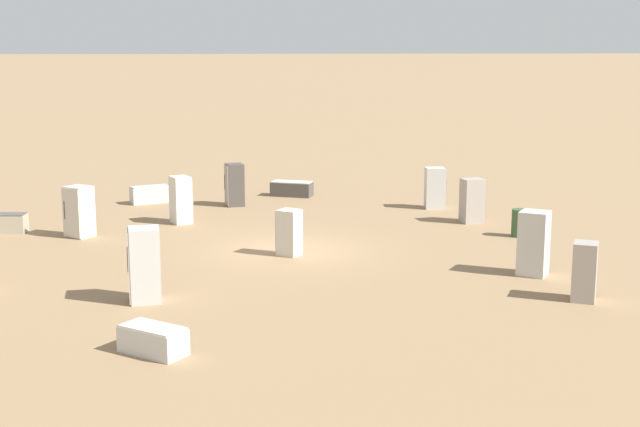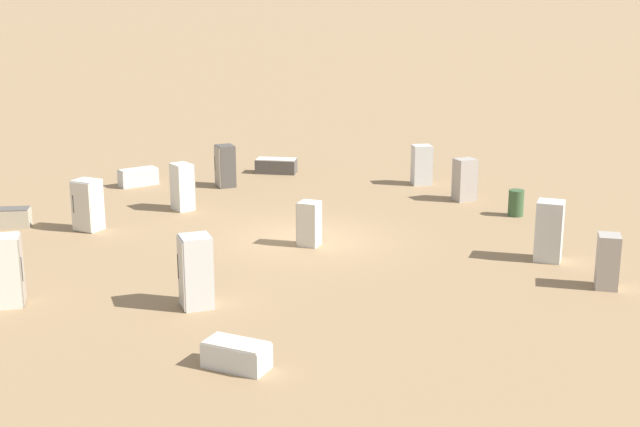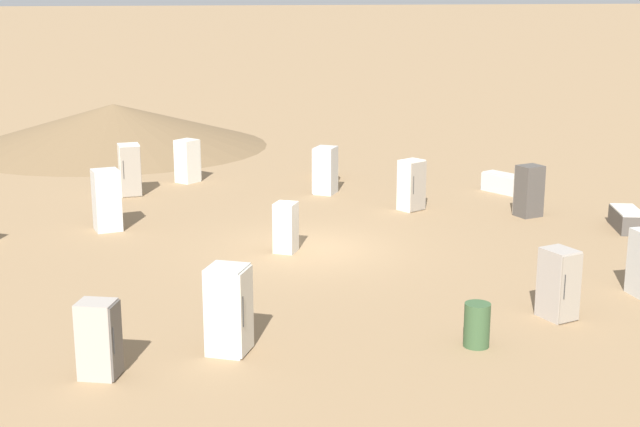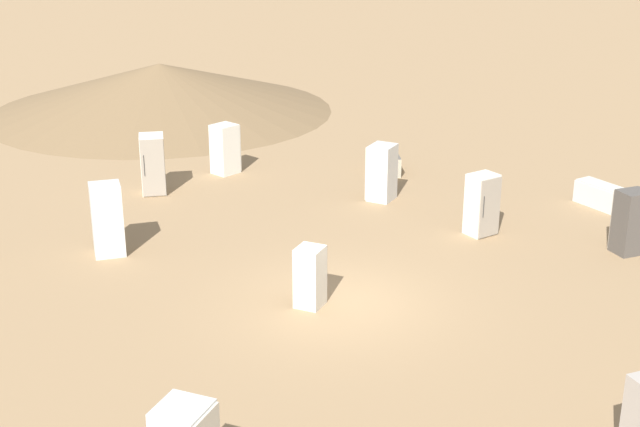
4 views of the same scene
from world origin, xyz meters
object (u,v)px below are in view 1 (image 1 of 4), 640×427
discarded_fridge_0 (234,185)px  discarded_fridge_13 (150,194)px  discarded_fridge_6 (289,233)px  discarded_fridge_7 (3,223)px  discarded_fridge_3 (435,188)px  discarded_fridge_2 (144,265)px  discarded_fridge_9 (585,272)px  discarded_fridge_5 (153,340)px  discarded_fridge_11 (181,200)px  discarded_fridge_8 (473,201)px  discarded_fridge_1 (79,212)px  discarded_fridge_4 (534,243)px  discarded_fridge_10 (292,189)px  rusty_barrel (520,223)px

discarded_fridge_0 → discarded_fridge_13: 3.55m
discarded_fridge_6 → discarded_fridge_13: bearing=62.4°
discarded_fridge_7 → discarded_fridge_3: bearing=106.4°
discarded_fridge_2 → discarded_fridge_13: discarded_fridge_2 is taller
discarded_fridge_7 → discarded_fridge_9: discarded_fridge_9 is taller
discarded_fridge_5 → discarded_fridge_3: bearing=6.5°
discarded_fridge_6 → discarded_fridge_11: size_ratio=0.83×
discarded_fridge_8 → discarded_fridge_1: bearing=-97.0°
discarded_fridge_11 → discarded_fridge_1: bearing=-82.4°
discarded_fridge_9 → discarded_fridge_11: (10.74, 10.65, 0.10)m
discarded_fridge_0 → discarded_fridge_2: discarded_fridge_2 is taller
discarded_fridge_11 → discarded_fridge_5: bearing=-23.0°
discarded_fridge_4 → discarded_fridge_6: (2.92, 6.63, -0.20)m
discarded_fridge_13 → discarded_fridge_2: bearing=162.6°
discarded_fridge_2 → discarded_fridge_4: size_ratio=1.04×
discarded_fridge_5 → discarded_fridge_9: bearing=-36.7°
discarded_fridge_2 → discarded_fridge_9: 10.97m
discarded_fridge_10 → rusty_barrel: size_ratio=2.02×
discarded_fridge_9 → discarded_fridge_10: bearing=136.5°
discarded_fridge_4 → discarded_fridge_13: (12.39, 11.72, -0.55)m
discarded_fridge_4 → discarded_fridge_10: bearing=145.4°
discarded_fridge_0 → discarded_fridge_5: 17.11m
discarded_fridge_0 → discarded_fridge_4: 14.18m
discarded_fridge_8 → discarded_fridge_13: (5.02, 11.92, -0.45)m
rusty_barrel → discarded_fridge_6: bearing=104.2°
discarded_fridge_5 → discarded_fridge_13: 18.02m
discarded_fridge_5 → discarded_fridge_7: bearing=63.5°
discarded_fridge_2 → discarded_fridge_8: bearing=-57.1°
discarded_fridge_2 → discarded_fridge_3: discarded_fridge_2 is taller
discarded_fridge_1 → rusty_barrel: size_ratio=1.84×
discarded_fridge_8 → discarded_fridge_10: size_ratio=0.85×
discarded_fridge_0 → discarded_fridge_7: bearing=108.1°
discarded_fridge_4 → discarded_fridge_7: (7.05, 16.14, -0.57)m
discarded_fridge_6 → discarded_fridge_11: 6.35m
discarded_fridge_0 → discarded_fridge_10: size_ratio=0.90×
discarded_fridge_7 → discarded_fridge_9: 19.18m
discarded_fridge_2 → discarded_fridge_5: bearing=-179.2°
discarded_fridge_6 → discarded_fridge_13: discarded_fridge_6 is taller
discarded_fridge_5 → rusty_barrel: (10.45, -11.08, 0.17)m
discarded_fridge_6 → discarded_fridge_7: discarded_fridge_6 is taller
discarded_fridge_9 → discarded_fridge_13: bearing=154.0°
discarded_fridge_5 → discarded_fridge_9: size_ratio=1.03×
discarded_fridge_1 → discarded_fridge_8: 13.68m
discarded_fridge_8 → discarded_fridge_9: bearing=-10.5°
discarded_fridge_13 → discarded_fridge_6: bearing=-174.1°
discarded_fridge_7 → discarded_fridge_10: 12.09m
discarded_fridge_2 → discarded_fridge_3: bearing=-47.3°
discarded_fridge_0 → discarded_fridge_9: 16.56m
discarded_fridge_11 → rusty_barrel: (-3.27, -11.36, -0.38)m
discarded_fridge_10 → discarded_fridge_1: bearing=-24.5°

